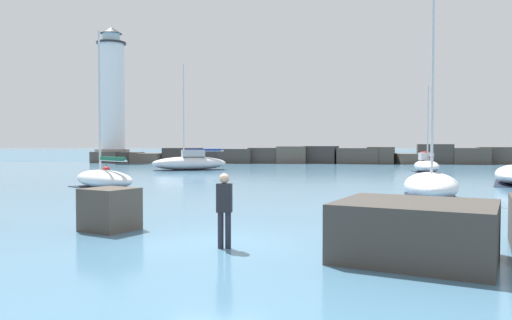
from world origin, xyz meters
TOP-DOWN VIEW (x-y plane):
  - ground_plane at (0.00, 0.00)m, footprint 600.00×600.00m
  - open_sea_beyond at (0.00, 112.90)m, footprint 400.00×116.00m
  - breakwater_jetty at (2.28, 52.90)m, footprint 55.35×7.11m
  - lighthouse at (-24.56, 53.60)m, footprint 4.62×4.62m
  - foreground_rocks at (0.26, -1.08)m, footprint 21.14×8.53m
  - sailboat_moored_1 at (-9.12, 14.62)m, footprint 5.42×5.00m
  - sailboat_moored_2 at (-9.02, 34.38)m, footprint 7.33×4.64m
  - sailboat_moored_3 at (12.52, 32.67)m, footprint 2.15×5.69m
  - sailboat_moored_4 at (7.87, 11.17)m, footprint 3.43×6.35m
  - mooring_buoy_far_side at (-14.65, 28.10)m, footprint 0.61×0.61m
  - person_on_rocks at (0.36, -0.55)m, footprint 0.36×0.23m

SIDE VIEW (x-z plane):
  - ground_plane at x=0.00m, z-range 0.00..0.00m
  - open_sea_beyond at x=0.00m, z-range 0.00..0.01m
  - mooring_buoy_far_side at x=-14.65m, z-range -0.10..0.71m
  - sailboat_moored_1 at x=-9.12m, z-range -3.86..4.99m
  - foreground_rocks at x=0.26m, z-range -0.14..1.34m
  - sailboat_moored_4 at x=7.87m, z-range -4.46..5.73m
  - sailboat_moored_3 at x=12.52m, z-range -3.09..4.37m
  - sailboat_moored_2 at x=-9.02m, z-range -4.27..5.76m
  - breakwater_jetty at x=2.28m, z-range -0.27..2.21m
  - person_on_rocks at x=0.36m, z-range 0.11..1.90m
  - lighthouse at x=-24.56m, z-range -0.96..17.45m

